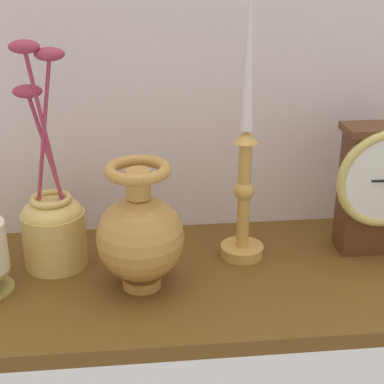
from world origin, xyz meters
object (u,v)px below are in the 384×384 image
(candlestick_tall_left, at_px, (245,172))
(brass_vase_bulbous, at_px, (140,234))
(mantel_clock, at_px, (379,186))
(brass_vase_jar, at_px, (53,221))

(candlestick_tall_left, xyz_separation_m, brass_vase_bulbous, (-0.17, -0.08, -0.06))
(mantel_clock, height_order, brass_vase_jar, brass_vase_jar)
(brass_vase_jar, bearing_deg, mantel_clock, -0.85)
(brass_vase_bulbous, height_order, brass_vase_jar, brass_vase_jar)
(mantel_clock, xyz_separation_m, brass_vase_bulbous, (-0.39, -0.07, -0.03))
(mantel_clock, distance_m, brass_vase_bulbous, 0.40)
(mantel_clock, relative_size, brass_vase_jar, 0.61)
(brass_vase_jar, bearing_deg, candlestick_tall_left, -0.68)
(mantel_clock, bearing_deg, brass_vase_jar, 179.15)
(mantel_clock, xyz_separation_m, candlestick_tall_left, (-0.22, 0.00, 0.03))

